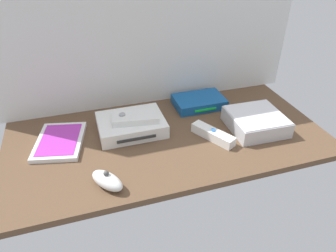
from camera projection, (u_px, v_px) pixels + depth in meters
The scene contains 9 objects.
ground_plane at pixel (168, 139), 99.06cm from camera, with size 100.00×48.00×2.00cm, color brown.
back_wall at pixel (145, 14), 100.48cm from camera, with size 110.00×1.20×64.00cm, color silver.
game_console at pixel (131, 125), 100.18cm from camera, with size 21.07×16.57×4.40cm.
mini_computer at pixel (256, 121), 101.14cm from camera, with size 17.51×17.51×5.30cm.
game_case at pixel (60, 141), 95.14cm from camera, with size 17.45×21.53×1.56cm.
network_router at pixel (199, 102), 114.08cm from camera, with size 18.05×12.46×3.40cm.
remote_wand at pixel (213, 135), 96.79cm from camera, with size 10.21×14.73×3.40cm.
remote_nunchuk at pixel (107, 180), 78.85cm from camera, with size 9.47×10.66×5.10cm.
remote_classic_pad at pixel (135, 117), 98.23cm from camera, with size 15.41×10.02×2.40cm.
Camera 1 is at (-24.00, -76.72, 57.03)cm, focal length 33.18 mm.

